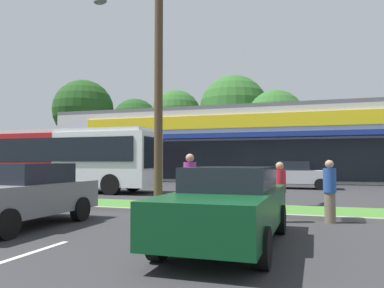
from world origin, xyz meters
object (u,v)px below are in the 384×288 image
pedestrian_mid (330,191)px  pedestrian_far (190,185)px  city_bus (58,158)px  car_1 (20,194)px  car_4 (296,175)px  pedestrian_by_pole (280,192)px  car_3 (229,204)px  utility_pole (156,42)px

pedestrian_mid → pedestrian_far: 3.80m
city_bus → pedestrian_mid: size_ratio=6.81×
car_1 → pedestrian_mid: size_ratio=2.56×
car_4 → pedestrian_by_pole: 13.02m
car_4 → pedestrian_by_pole: (0.19, -13.02, -0.02)m
car_3 → pedestrian_mid: 3.89m
car_1 → car_4: bearing=159.7°
car_1 → pedestrian_far: 4.46m
pedestrian_mid → car_1: bearing=8.1°
car_1 → city_bus: bearing=-147.2°
car_1 → car_3: car_1 is taller
utility_pole → car_4: bearing=68.4°
car_1 → car_4: 16.75m
utility_pole → car_1: (-1.51, -4.80, -5.07)m
pedestrian_by_pole → city_bus: bearing=-52.9°
car_4 → utility_pole: bearing=-111.6°
city_bus → pedestrian_mid: 15.12m
city_bus → pedestrian_far: bearing=-35.5°
utility_pole → pedestrian_by_pole: bearing=-25.2°
car_1 → pedestrian_by_pole: (6.01, 2.68, 0.00)m
car_1 → pedestrian_mid: pedestrian_mid is taller
car_3 → utility_pole: bearing=-143.8°
pedestrian_by_pole → pedestrian_far: 2.55m
pedestrian_mid → utility_pole: bearing=-31.8°
car_3 → pedestrian_far: bearing=-150.0°
car_1 → car_3: 5.33m
car_1 → pedestrian_mid: (7.26, 2.98, 0.03)m
city_bus → pedestrian_mid: bearing=-26.6°
car_3 → car_4: 16.10m
car_3 → car_4: size_ratio=1.15×
city_bus → pedestrian_far: city_bus is taller
city_bus → car_3: size_ratio=2.35×
car_3 → pedestrian_by_pole: size_ratio=2.99×
pedestrian_by_pole → pedestrian_mid: size_ratio=0.97×
car_3 → pedestrian_mid: pedestrian_mid is taller
pedestrian_by_pole → utility_pole: bearing=-48.4°
car_1 → car_3: bearing=85.8°
city_bus → car_1: bearing=-57.3°
utility_pole → car_4: utility_pole is taller
utility_pole → pedestrian_mid: bearing=-17.6°
pedestrian_mid → pedestrian_far: pedestrian_far is taller
car_3 → pedestrian_mid: (1.94, 3.37, 0.05)m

